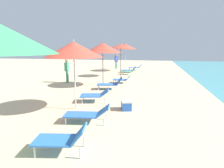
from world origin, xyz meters
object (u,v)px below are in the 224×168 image
at_px(person_walking_mid, 116,60).
at_px(lounger_third_inland, 88,114).
at_px(umbrella_fourth, 103,48).
at_px(lounger_fifth_shoreside, 129,71).
at_px(umbrella_third, 74,50).
at_px(lounger_third_shoreside, 95,95).
at_px(lounger_farthest_shoreside, 136,67).
at_px(person_walking_near, 67,69).
at_px(cooler_box, 126,105).
at_px(lounger_fourth_inland, 111,83).
at_px(umbrella_farthest, 126,47).
at_px(lounger_second_shoreside, 62,139).
at_px(lounger_fourth_shoreside, 122,79).
at_px(beach_ball, 117,65).
at_px(lounger_farthest_inland, 129,70).
at_px(umbrella_fifth, 121,46).

bearing_deg(person_walking_mid, lounger_third_inland, 146.21).
distance_m(umbrella_fourth, lounger_fifth_shoreside, 6.00).
bearing_deg(lounger_third_inland, umbrella_third, -61.17).
bearing_deg(umbrella_fourth, lounger_third_shoreside, -79.94).
bearing_deg(lounger_farthest_shoreside, person_walking_mid, -22.17).
bearing_deg(person_walking_near, lounger_fifth_shoreside, -127.11).
height_order(person_walking_near, person_walking_mid, person_walking_mid).
xyz_separation_m(lounger_third_shoreside, person_walking_near, (-3.38, 4.23, 0.66)).
distance_m(person_walking_near, cooler_box, 7.07).
distance_m(lounger_fourth_inland, cooler_box, 3.85).
distance_m(lounger_fifth_shoreside, umbrella_farthest, 3.67).
relative_size(lounger_second_shoreside, lounger_fourth_inland, 0.81).
xyz_separation_m(lounger_farthest_shoreside, person_walking_mid, (-2.33, 0.78, 0.69)).
xyz_separation_m(umbrella_third, lounger_fourth_shoreside, (0.83, 6.04, -2.04)).
bearing_deg(lounger_fifth_shoreside, umbrella_fourth, 88.92).
xyz_separation_m(umbrella_third, lounger_farthest_shoreside, (0.88, 14.25, -2.00)).
relative_size(lounger_fifth_shoreside, beach_ball, 4.75).
height_order(lounger_fourth_inland, cooler_box, lounger_fourth_inland).
relative_size(lounger_fourth_inland, umbrella_farthest, 0.55).
height_order(umbrella_fourth, lounger_fourth_shoreside, umbrella_fourth).
xyz_separation_m(lounger_third_shoreside, umbrella_farthest, (-0.53, 12.08, 2.21)).
height_order(lounger_third_shoreside, lounger_fourth_inland, lounger_fourth_inland).
height_order(lounger_farthest_inland, beach_ball, lounger_farthest_inland).
relative_size(lounger_fourth_inland, beach_ball, 5.52).
distance_m(umbrella_third, person_walking_near, 6.28).
relative_size(lounger_third_shoreside, umbrella_farthest, 0.48).
distance_m(umbrella_fourth, beach_ball, 13.26).
xyz_separation_m(lounger_farthest_inland, beach_ball, (-2.44, 5.84, -0.14)).
height_order(lounger_fifth_shoreside, lounger_farthest_shoreside, lounger_farthest_shoreside).
height_order(lounger_third_inland, umbrella_fourth, umbrella_fourth).
relative_size(lounger_fourth_inland, lounger_farthest_shoreside, 1.06).
bearing_deg(umbrella_fourth, person_walking_near, 169.28).
xyz_separation_m(lounger_fourth_inland, lounger_fifth_shoreside, (0.16, 6.51, -0.04)).
distance_m(umbrella_third, cooler_box, 2.91).
bearing_deg(lounger_fourth_inland, lounger_third_shoreside, 75.27).
height_order(lounger_third_shoreside, lounger_farthest_inland, lounger_farthest_inland).
distance_m(lounger_farthest_shoreside, beach_ball, 4.57).
bearing_deg(lounger_fourth_inland, lounger_farthest_shoreside, -105.45).
distance_m(lounger_farthest_inland, cooler_box, 11.72).
bearing_deg(umbrella_farthest, lounger_third_inland, -85.85).
height_order(umbrella_fourth, person_walking_mid, umbrella_fourth).
distance_m(lounger_fourth_inland, umbrella_fifth, 5.67).
distance_m(lounger_second_shoreside, lounger_third_inland, 1.86).
height_order(lounger_farthest_inland, person_walking_mid, person_walking_mid).
xyz_separation_m(lounger_fourth_shoreside, umbrella_farthest, (-0.93, 7.19, 2.26)).
xyz_separation_m(person_walking_mid, beach_ball, (-0.53, 2.79, -0.86)).
height_order(umbrella_fourth, beach_ball, umbrella_fourth).
distance_m(lounger_third_shoreside, cooler_box, 1.73).
bearing_deg(lounger_third_shoreside, lounger_fifth_shoreside, -105.23).
bearing_deg(umbrella_third, lounger_fourth_shoreside, 82.19).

